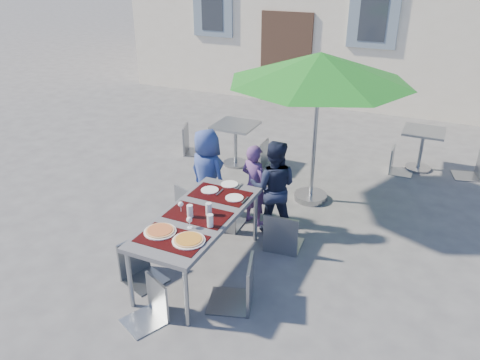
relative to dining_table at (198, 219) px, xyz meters
The scene contains 22 objects.
ground 0.92m from the dining_table, 38.26° to the right, with size 90.00×90.00×0.00m, color #4A4A4C.
dining_table is the anchor object (origin of this frame).
pizza_near_left 0.53m from the dining_table, 110.33° to the right, with size 0.34×0.34×0.03m.
pizza_near_right 0.55m from the dining_table, 70.48° to the right, with size 0.34×0.34×0.03m.
glassware 0.17m from the dining_table, 51.77° to the right, with size 0.52×0.39×0.15m.
place_settings 0.66m from the dining_table, 89.02° to the left, with size 0.63×0.53×0.01m.
child_0 1.29m from the dining_table, 113.88° to the left, with size 0.64×0.42×1.31m, color #32468B.
child_1 1.29m from the dining_table, 83.71° to the left, with size 0.42×0.28×1.16m, color #5A3873.
child_2 1.28m from the dining_table, 69.25° to the left, with size 0.63×0.36×1.30m, color #171E34.
chair_0 1.13m from the dining_table, 124.77° to the left, with size 0.59×0.60×1.02m.
chair_1 0.99m from the dining_table, 100.04° to the left, with size 0.46×0.46×1.00m.
chair_2 1.10m from the dining_table, 47.69° to the left, with size 0.48×0.48×0.99m.
chair_3 0.72m from the dining_table, 142.58° to the right, with size 0.52×0.52×0.92m.
chair_4 0.77m from the dining_table, 27.11° to the right, with size 0.57×0.57×1.03m.
chair_5 0.97m from the dining_table, 93.24° to the right, with size 0.50×0.50×0.85m.
patio_umbrella 2.71m from the dining_table, 73.79° to the left, with size 2.58×2.58×2.23m.
cafe_table_0 3.16m from the dining_table, 107.66° to the left, with size 0.70×0.70×0.75m.
bg_chair_l_0 3.72m from the dining_table, 121.71° to the left, with size 0.58×0.58×1.02m.
bg_chair_r_0 3.20m from the dining_table, 100.12° to the left, with size 0.40×0.40×0.88m.
cafe_table_1 4.64m from the dining_table, 63.92° to the left, with size 0.67×0.67×0.72m.
bg_chair_l_1 4.24m from the dining_table, 66.24° to the left, with size 0.38×0.38×0.84m.
bg_chair_r_1 5.11m from the dining_table, 55.26° to the left, with size 0.50×0.50×0.94m.
Camera 1 is at (1.88, -3.58, 3.38)m, focal length 35.00 mm.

